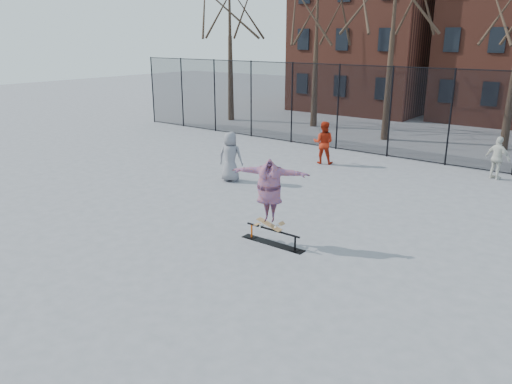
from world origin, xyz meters
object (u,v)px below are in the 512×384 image
Objects in this scene: skate_rail at (273,238)px; bystander_red at (323,143)px; skateboard at (269,226)px; skater at (269,195)px; bystander_grey at (230,157)px; bystander_white at (498,158)px.

skate_rail is 1.04× the size of bystander_red.
skateboard is 0.40× the size of skater.
bystander_grey reaches higher than skateboard.
skateboard is 0.43× the size of bystander_grey.
bystander_white reaches higher than skate_rail.
skateboard is 0.49× the size of bystander_white.
skater is at bearing 119.03° from bystander_grey.
skate_rail is 1.18m from skater.
skater is at bearing 180.00° from skateboard.
bystander_grey is at bearing 58.16° from bystander_white.
bystander_grey is 1.14× the size of bystander_white.
bystander_grey is at bearing 140.59° from skate_rail.
bystander_red is at bearing 111.27° from skateboard.
skateboard is at bearing 89.80° from bystander_red.
bystander_grey is (-4.62, 3.89, 0.47)m from skateboard.
bystander_white reaches higher than skateboard.
bystander_white is (3.09, 10.24, 0.65)m from skate_rail.
skateboard is 10.73m from bystander_white.
skate_rail is 9.05m from bystander_red.
bystander_grey is (-4.62, 3.89, -0.41)m from skater.
skateboard is (-0.12, -0.00, 0.30)m from skate_rail.
bystander_grey reaches higher than bystander_white.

